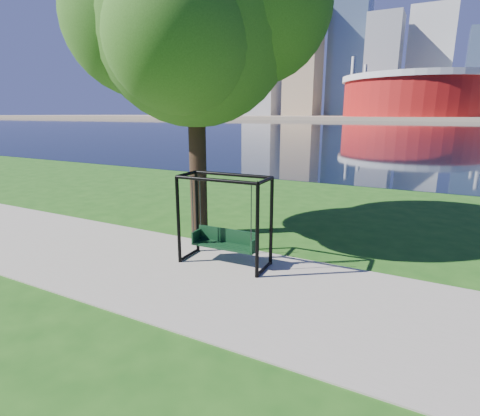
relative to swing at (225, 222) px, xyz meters
The scene contains 8 objects.
ground 1.17m from the swing, 49.53° to the right, with size 900.00×900.00×0.00m, color #1E5114.
path 1.41m from the swing, 68.81° to the right, with size 120.00×4.00×0.03m, color #9E937F.
river 101.59m from the swing, 89.80° to the left, with size 900.00×180.00×0.02m, color black.
far_bank 305.58m from the swing, 89.93° to the left, with size 900.00×228.00×2.00m, color #937F60.
stadium 235.15m from the swing, 92.35° to the left, with size 83.00×83.00×32.00m.
skyline 320.90m from the swing, 90.70° to the left, with size 392.00×66.00×96.50m.
swing is the anchor object (origin of this frame).
park_tree 5.53m from the swing, 137.72° to the left, with size 6.87×6.21×8.54m.
Camera 1 is at (3.84, -6.81, 3.48)m, focal length 28.00 mm.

